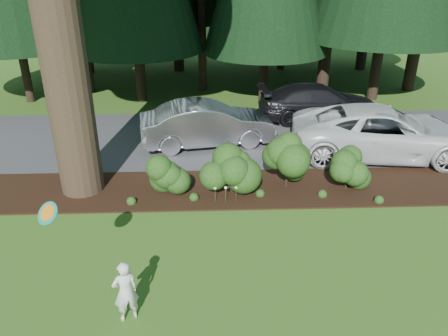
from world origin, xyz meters
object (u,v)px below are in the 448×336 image
Objects in this scene: car_dark_suv at (319,102)px; frisbee at (48,213)px; car_white_suv at (383,132)px; car_silver_wagon at (208,124)px; child at (125,291)px.

frisbee is (-7.69, -11.25, 1.51)m from car_dark_suv.
car_silver_wagon is at bearing 85.35° from car_white_suv.
frisbee is (-1.26, 0.25, 1.62)m from child.
car_white_suv is (6.13, -1.22, 0.06)m from car_silver_wagon.
frisbee reaches higher than car_dark_suv.
car_silver_wagon is 0.96× the size of car_dark_suv.
car_dark_suv is (-1.32, 3.94, -0.12)m from car_white_suv.
car_white_suv is at bearing -159.66° from child.
car_silver_wagon is at bearing 71.30° from frisbee.
car_silver_wagon reaches higher than child.
child is 2.07m from frisbee.
car_silver_wagon is 6.25m from car_white_suv.
child is at bearing 147.91° from car_dark_suv.
child is (-1.63, -8.77, -0.18)m from car_silver_wagon.
car_dark_suv is at bearing 55.64° from frisbee.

